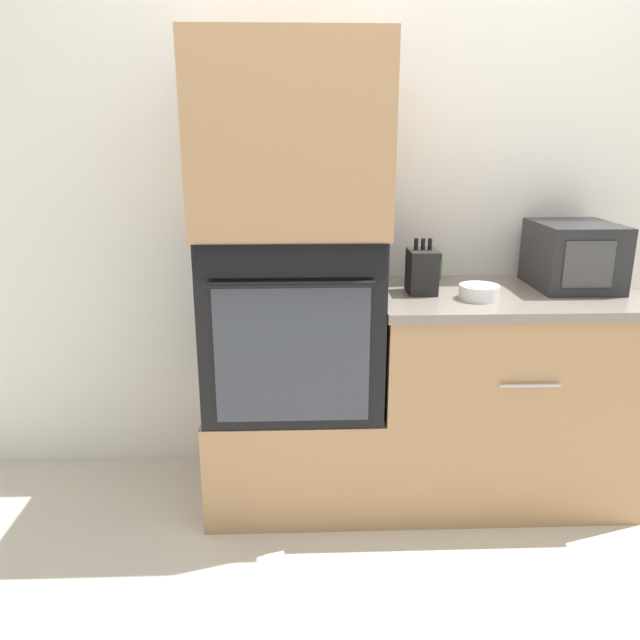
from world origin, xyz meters
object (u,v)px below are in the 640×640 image
object	(u,v)px
knife_block	(422,271)
condiment_jar_mid	(430,275)
microwave	(573,255)
bowl	(479,292)
wall_oven	(292,317)
condiment_jar_near	(436,267)

from	to	relation	value
knife_block	condiment_jar_mid	bearing A→B (deg)	65.48
microwave	bowl	size ratio (longest dim) A/B	2.38
wall_oven	condiment_jar_mid	xyz separation A→B (m)	(0.57, 0.14, 0.13)
wall_oven	microwave	size ratio (longest dim) A/B	1.89
microwave	knife_block	distance (m)	0.63
wall_oven	microwave	distance (m)	1.15
bowl	knife_block	bearing A→B (deg)	151.96
condiment_jar_near	bowl	bearing A→B (deg)	-73.93
bowl	condiment_jar_mid	xyz separation A→B (m)	(-0.13, 0.25, 0.01)
bowl	condiment_jar_near	xyz separation A→B (m)	(-0.09, 0.33, 0.03)
condiment_jar_mid	bowl	bearing A→B (deg)	-61.26
bowl	condiment_jar_mid	size ratio (longest dim) A/B	1.96
bowl	condiment_jar_near	bearing A→B (deg)	106.07
condiment_jar_near	condiment_jar_mid	world-z (taller)	condiment_jar_near
wall_oven	condiment_jar_near	bearing A→B (deg)	20.26
knife_block	bowl	distance (m)	0.23
knife_block	condiment_jar_near	world-z (taller)	knife_block
microwave	condiment_jar_mid	distance (m)	0.57
microwave	bowl	distance (m)	0.47
wall_oven	knife_block	distance (m)	0.53
microwave	condiment_jar_near	size ratio (longest dim) A/B	3.17
microwave	condiment_jar_near	world-z (taller)	microwave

